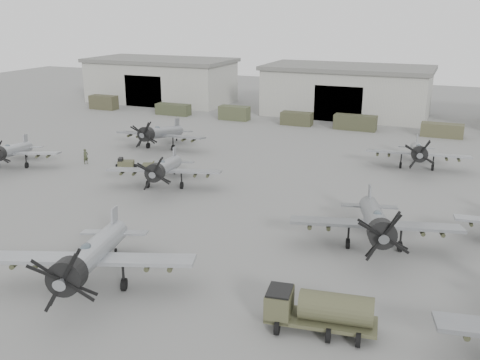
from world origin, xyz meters
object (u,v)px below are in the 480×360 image
object	(u,v)px
aircraft_far_1	(418,152)
ground_crew	(86,156)
aircraft_mid_1	(164,168)
fuel_tanker	(320,309)
aircraft_far_0	(160,133)
aircraft_near_1	(90,256)
aircraft_mid_2	(376,222)
aircraft_mid_0	(10,151)
tug_trailer	(138,164)

from	to	relation	value
aircraft_far_1	ground_crew	distance (m)	39.94
aircraft_mid_1	aircraft_far_1	size ratio (longest dim) A/B	1.00
aircraft_mid_1	fuel_tanker	distance (m)	29.19
aircraft_far_0	ground_crew	world-z (taller)	aircraft_far_0
aircraft_far_0	ground_crew	bearing A→B (deg)	-120.74
aircraft_mid_1	fuel_tanker	bearing A→B (deg)	-58.95
aircraft_near_1	aircraft_mid_2	xyz separation A→B (m)	(16.49, 13.69, -0.11)
aircraft_near_1	aircraft_far_0	distance (m)	38.09
aircraft_mid_0	ground_crew	size ratio (longest dim) A/B	6.02
aircraft_mid_2	fuel_tanker	distance (m)	12.53
aircraft_mid_1	fuel_tanker	world-z (taller)	aircraft_mid_1
aircraft_far_1	tug_trailer	size ratio (longest dim) A/B	1.81
aircraft_mid_2	aircraft_mid_0	bearing A→B (deg)	157.30
aircraft_mid_1	aircraft_far_0	distance (m)	16.74
aircraft_mid_2	aircraft_far_0	bearing A→B (deg)	132.29
aircraft_near_1	aircraft_mid_0	world-z (taller)	aircraft_near_1
aircraft_mid_0	tug_trailer	world-z (taller)	aircraft_mid_0
aircraft_near_1	fuel_tanker	size ratio (longest dim) A/B	2.05
aircraft_far_1	tug_trailer	world-z (taller)	aircraft_far_1
aircraft_mid_2	tug_trailer	bearing A→B (deg)	143.30
aircraft_mid_0	fuel_tanker	xyz separation A→B (m)	(42.46, -18.96, -0.65)
ground_crew	aircraft_mid_1	bearing A→B (deg)	-91.60
aircraft_far_0	tug_trailer	size ratio (longest dim) A/B	1.87
aircraft_far_0	fuel_tanker	world-z (taller)	aircraft_far_0
aircraft_mid_2	tug_trailer	xyz separation A→B (m)	(-29.63, 12.27, -1.91)
aircraft_near_1	aircraft_far_1	size ratio (longest dim) A/B	1.14
aircraft_mid_0	aircraft_far_1	xyz separation A→B (m)	(44.70, 18.02, 0.10)
aircraft_mid_0	fuel_tanker	size ratio (longest dim) A/B	1.67
aircraft_near_1	aircraft_mid_2	distance (m)	21.44
aircraft_near_1	aircraft_mid_0	size ratio (longest dim) A/B	1.23
tug_trailer	ground_crew	world-z (taller)	ground_crew
aircraft_mid_1	aircraft_far_1	world-z (taller)	aircraft_mid_1
aircraft_near_1	tug_trailer	world-z (taller)	aircraft_near_1
aircraft_mid_1	tug_trailer	world-z (taller)	aircraft_mid_1
aircraft_mid_2	tug_trailer	distance (m)	32.12
aircraft_mid_1	aircraft_far_0	bearing A→B (deg)	104.98
aircraft_mid_0	aircraft_mid_1	xyz separation A→B (m)	(20.67, 0.45, 0.12)
aircraft_near_1	aircraft_mid_1	distance (m)	21.67
aircraft_mid_2	ground_crew	distance (m)	38.50
aircraft_far_1	aircraft_far_0	bearing A→B (deg)	179.46
aircraft_near_1	aircraft_mid_1	world-z (taller)	aircraft_near_1
aircraft_far_1	ground_crew	bearing A→B (deg)	-167.42
aircraft_mid_0	aircraft_far_0	xyz separation A→B (m)	(11.75, 14.61, 0.18)
aircraft_near_1	fuel_tanker	distance (m)	15.38
fuel_tanker	aircraft_mid_1	bearing A→B (deg)	130.60
aircraft_mid_0	aircraft_far_0	world-z (taller)	aircraft_far_0
aircraft_near_1	aircraft_mid_1	xyz separation A→B (m)	(-6.50, 20.67, -0.32)
aircraft_mid_2	fuel_tanker	size ratio (longest dim) A/B	1.99
aircraft_far_0	aircraft_far_1	distance (m)	33.13
aircraft_near_1	tug_trailer	distance (m)	29.17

